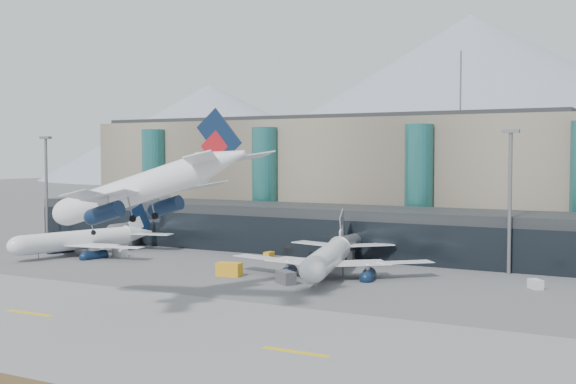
% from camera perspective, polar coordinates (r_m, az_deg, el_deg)
% --- Properties ---
extents(ground, '(900.00, 900.00, 0.00)m').
position_cam_1_polar(ground, '(101.72, -5.58, -9.07)').
color(ground, '#515154').
rests_on(ground, ground).
extents(runway_strip, '(400.00, 40.00, 0.04)m').
position_cam_1_polar(runway_strip, '(89.93, -10.97, -10.71)').
color(runway_strip, slate).
rests_on(runway_strip, ground).
extents(runway_markings, '(128.00, 1.00, 0.02)m').
position_cam_1_polar(runway_markings, '(89.92, -10.97, -10.69)').
color(runway_markings, gold).
rests_on(runway_markings, ground).
extents(concourse, '(170.00, 27.00, 10.00)m').
position_cam_1_polar(concourse, '(151.83, 6.58, -3.17)').
color(concourse, black).
rests_on(concourse, ground).
extents(terminal_main, '(130.00, 30.00, 31.00)m').
position_cam_1_polar(terminal_main, '(190.56, 3.15, 1.25)').
color(terminal_main, gray).
rests_on(terminal_main, ground).
extents(teal_towers, '(116.40, 19.40, 46.00)m').
position_cam_1_polar(teal_towers, '(171.92, 3.94, 0.58)').
color(teal_towers, '#256866').
rests_on(teal_towers, ground).
extents(lightmast_left, '(3.00, 1.20, 25.60)m').
position_cam_1_polar(lightmast_left, '(186.13, -18.55, 0.74)').
color(lightmast_left, slate).
rests_on(lightmast_left, ground).
extents(lightmast_mid, '(3.00, 1.20, 25.60)m').
position_cam_1_polar(lightmast_mid, '(133.35, 17.13, -0.07)').
color(lightmast_mid, slate).
rests_on(lightmast_mid, ground).
extents(hero_jet, '(33.24, 34.39, 11.07)m').
position_cam_1_polar(hero_jet, '(97.44, -10.85, 0.95)').
color(hero_jet, white).
rests_on(hero_jet, ground).
extents(jet_parked_left, '(34.46, 35.78, 11.49)m').
position_cam_1_polar(jet_parked_left, '(159.36, -15.27, -3.19)').
color(jet_parked_left, white).
rests_on(jet_parked_left, ground).
extents(jet_parked_mid, '(36.34, 37.71, 12.11)m').
position_cam_1_polar(jet_parked_mid, '(127.86, 3.41, -4.49)').
color(jet_parked_mid, white).
rests_on(jet_parked_mid, ground).
extents(veh_a, '(3.33, 2.23, 1.73)m').
position_cam_1_polar(veh_a, '(153.94, -13.13, -4.69)').
color(veh_a, silver).
rests_on(veh_a, ground).
extents(veh_b, '(1.48, 2.32, 1.31)m').
position_cam_1_polar(veh_b, '(147.87, -1.51, -5.00)').
color(veh_b, orange).
rests_on(veh_b, ground).
extents(veh_c, '(4.26, 3.78, 2.11)m').
position_cam_1_polar(veh_c, '(119.00, -0.18, -6.77)').
color(veh_c, '#454449').
rests_on(veh_c, ground).
extents(veh_f, '(3.01, 3.57, 1.77)m').
position_cam_1_polar(veh_f, '(182.33, -18.63, -3.57)').
color(veh_f, '#454449').
rests_on(veh_f, ground).
extents(veh_g, '(2.80, 2.94, 1.50)m').
position_cam_1_polar(veh_g, '(121.23, 18.97, -6.90)').
color(veh_g, silver).
rests_on(veh_g, ground).
extents(veh_h, '(4.56, 2.82, 2.37)m').
position_cam_1_polar(veh_h, '(126.77, -4.67, -6.11)').
color(veh_h, orange).
rests_on(veh_h, ground).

